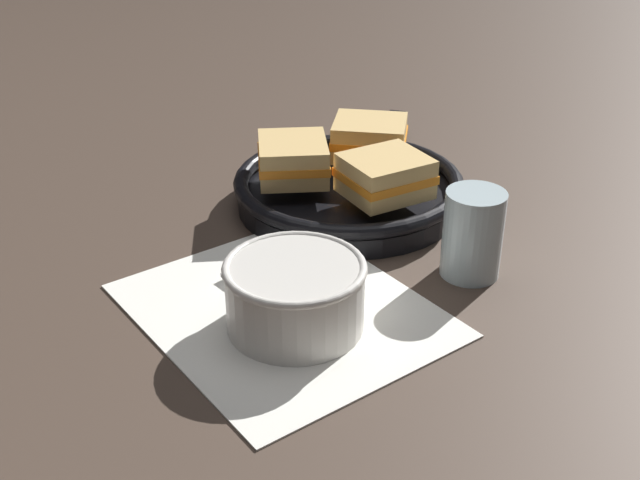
{
  "coord_description": "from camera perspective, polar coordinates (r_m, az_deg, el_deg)",
  "views": [
    {
      "loc": [
        0.48,
        -0.51,
        0.44
      ],
      "look_at": [
        -0.01,
        0.04,
        0.04
      ],
      "focal_mm": 45.0,
      "sensor_mm": 36.0,
      "label": 1
    }
  ],
  "objects": [
    {
      "name": "spoon",
      "position": [
        0.76,
        -1.6,
        -6.0
      ],
      "size": [
        0.17,
        0.04,
        0.01
      ],
      "rotation": [
        0.0,
        0.0,
        -0.12
      ],
      "color": "#9E9EA3",
      "rests_on": "napkin"
    },
    {
      "name": "sandwich_near_right",
      "position": [
        0.96,
        -1.94,
        5.77
      ],
      "size": [
        0.12,
        0.12,
        0.05
      ],
      "rotation": [
        0.0,
        0.0,
        5.53
      ],
      "color": "#DBB26B",
      "rests_on": "skillet"
    },
    {
      "name": "soup_bowl",
      "position": [
        0.75,
        -1.79,
        -3.7
      ],
      "size": [
        0.13,
        0.13,
        0.07
      ],
      "color": "silver",
      "rests_on": "ground_plane"
    },
    {
      "name": "sandwich_near_left",
      "position": [
        1.03,
        3.55,
        7.26
      ],
      "size": [
        0.12,
        0.12,
        0.05
      ],
      "rotation": [
        0.0,
        0.0,
        3.72
      ],
      "color": "#DBB26B",
      "rests_on": "skillet"
    },
    {
      "name": "napkin",
      "position": [
        0.79,
        -2.63,
        -4.95
      ],
      "size": [
        0.34,
        0.31,
        0.0
      ],
      "color": "white",
      "rests_on": "ground_plane"
    },
    {
      "name": "ground_plane",
      "position": [
        0.83,
        -1.12,
        -3.35
      ],
      "size": [
        4.0,
        4.0,
        0.0
      ],
      "primitive_type": "plane",
      "color": "#47382D"
    },
    {
      "name": "skillet",
      "position": [
        0.99,
        2.07,
        3.64
      ],
      "size": [
        0.28,
        0.38,
        0.04
      ],
      "color": "black",
      "rests_on": "ground_plane"
    },
    {
      "name": "sandwich_far_left",
      "position": [
        0.92,
        4.65,
        4.57
      ],
      "size": [
        0.11,
        0.11,
        0.05
      ],
      "rotation": [
        0.0,
        0.0,
        7.54
      ],
      "color": "#DBB26B",
      "rests_on": "skillet"
    },
    {
      "name": "drinking_glass",
      "position": [
        0.84,
        10.81,
        0.43
      ],
      "size": [
        0.06,
        0.06,
        0.09
      ],
      "color": "silver",
      "rests_on": "ground_plane"
    }
  ]
}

